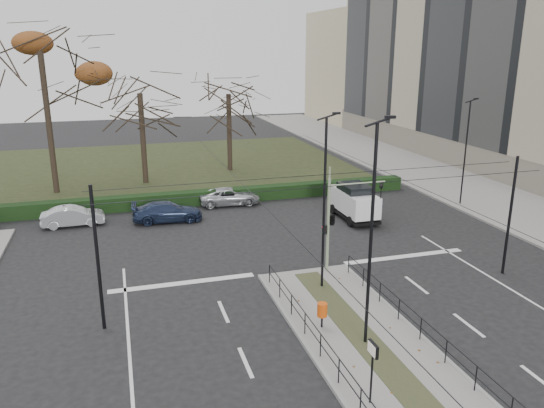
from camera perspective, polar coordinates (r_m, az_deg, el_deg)
The scene contains 21 objects.
ground at distance 22.93m, azimuth 7.64°, elevation -12.08°, with size 140.00×140.00×0.00m, color black.
median_island at distance 20.96m, azimuth 10.50°, elevation -14.96°, with size 4.40×15.00×0.14m, color slate.
sidewalk_east at distance 49.44m, azimuth 16.46°, elevation 3.10°, with size 8.00×90.00×0.14m, color slate.
park at distance 51.51m, azimuth -13.35°, elevation 3.82°, with size 38.00×26.00×0.10m, color black.
hedge at distance 38.41m, azimuth -12.11°, elevation 0.35°, with size 38.00×1.00×1.00m, color black.
apartment_block at distance 55.84m, azimuth 25.15°, elevation 14.42°, with size 13.09×52.10×21.64m.
median_railing at distance 20.43m, azimuth 10.77°, elevation -12.92°, with size 4.14×13.24×0.92m.
catenary at distance 22.91m, azimuth 6.32°, elevation -2.70°, with size 20.00×34.00×6.00m.
traffic_light at distance 26.10m, azimuth 6.64°, elevation -1.46°, with size 3.28×1.84×4.79m.
litter_bin at distance 21.56m, azimuth 5.42°, elevation -11.30°, with size 0.41×0.41×1.04m.
info_panel at distance 17.20m, azimuth 10.77°, elevation -15.78°, with size 0.12×0.55×2.12m.
streetlamp_median_near at distance 19.31m, azimuth 10.67°, elevation -3.21°, with size 0.72×0.15×8.56m.
streetlamp_median_far at distance 23.86m, azimuth 5.68°, elevation 0.22°, with size 0.68×0.14×8.11m.
streetlamp_sidewalk at distance 39.70m, azimuth 20.11°, elevation 5.34°, with size 0.62×0.13×7.48m.
parked_car_second at distance 35.97m, azimuth -20.62°, elevation -1.23°, with size 1.34×3.85×1.27m, color #B2B5BA.
parked_car_third at distance 35.21m, azimuth -11.20°, elevation -0.81°, with size 1.82×4.47×1.30m, color #1E2A47.
parked_car_fourth at distance 38.41m, azimuth -4.58°, elevation 0.84°, with size 2.01×4.37×1.21m, color #B2B5BA.
white_van at distance 35.30m, azimuth 8.85°, elevation 0.33°, with size 2.03×4.35×2.34m.
rust_tree at distance 43.30m, azimuth -23.67°, elevation 14.78°, with size 10.81×10.81×13.88m.
bare_tree_center at distance 48.19m, azimuth -4.69°, elevation 11.11°, with size 6.86×6.86×9.15m.
bare_tree_near at distance 44.50m, azimuth -13.99°, elevation 10.79°, with size 7.62×7.62×9.74m.
Camera 1 is at (-8.53, -18.29, 10.88)m, focal length 35.00 mm.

